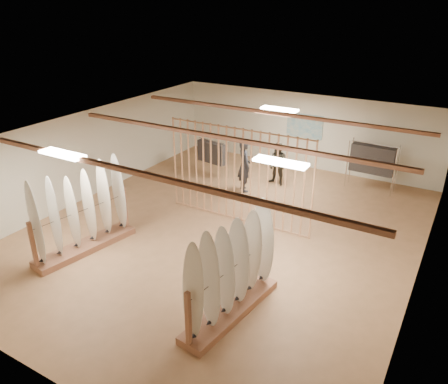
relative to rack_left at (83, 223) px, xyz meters
The scene contains 16 objects.
floor 3.79m from the rack_left, 45.42° to the left, with size 12.00×12.00×0.00m, color #AE7D54.
ceiling 4.23m from the rack_left, 45.42° to the left, with size 12.00×12.00×0.00m, color gray.
wall_back 9.05m from the rack_left, 73.24° to the left, with size 12.00×12.00×0.00m, color silver.
wall_front 4.30m from the rack_left, 52.22° to the right, with size 12.00×12.00×0.00m, color silver.
wall_left 3.62m from the rack_left, 132.22° to the left, with size 12.00×12.00×0.00m, color silver.
wall_right 8.07m from the rack_left, 19.16° to the left, with size 12.00×12.00×0.00m, color silver.
ceiling_slats 4.20m from the rack_left, 45.42° to the left, with size 9.50×6.12×0.10m, color #9B6246.
light_panels 4.20m from the rack_left, 45.42° to the left, with size 1.20×0.35×0.06m, color white.
bamboo_partition 4.36m from the rack_left, 52.89° to the left, with size 4.45×0.05×2.78m.
poster 9.05m from the rack_left, 73.20° to the left, with size 1.40×0.03×0.90m, color teal.
rack_left is the anchor object (origin of this frame).
rack_right 4.49m from the rack_left, ahead, with size 0.92×2.76×2.18m.
clothing_rack_a 6.10m from the rack_left, 89.23° to the left, with size 1.24×0.52×1.34m.
clothing_rack_b 9.39m from the rack_left, 55.00° to the left, with size 1.54×0.44×1.65m.
shopper_a 5.71m from the rack_left, 72.13° to the left, with size 0.73×0.49×1.99m, color #2B2D34.
shopper_b 6.94m from the rack_left, 68.78° to the left, with size 0.82×0.64×1.69m, color #322F27.
Camera 1 is at (5.41, -9.25, 5.99)m, focal length 35.00 mm.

